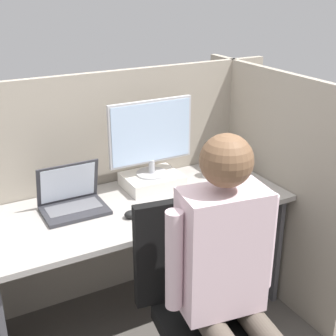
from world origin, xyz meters
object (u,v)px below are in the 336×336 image
office_chair (203,307)px  coffee_mug (210,170)px  laptop (73,202)px  stapler (238,171)px  paper_box (152,180)px  carrot_toy (174,214)px  person (231,273)px  monitor (151,135)px

office_chair → coffee_mug: size_ratio=11.38×
laptop → stapler: 1.04m
paper_box → carrot_toy: (-0.08, -0.40, -0.01)m
stapler → office_chair: (-0.71, -0.72, -0.25)m
laptop → carrot_toy: (0.42, -0.33, -0.02)m
person → coffee_mug: (0.52, 0.94, -0.00)m
paper_box → stapler: 0.56m
stapler → office_chair: office_chair is taller
monitor → stapler: (0.55, -0.10, -0.29)m
paper_box → office_chair: size_ratio=0.33×
laptop → office_chair: bearing=-66.0°
laptop → stapler: size_ratio=2.41×
stapler → carrot_toy: 0.69m
carrot_toy → person: person is taller
monitor → carrot_toy: 0.50m
laptop → carrot_toy: 0.53m
monitor → stapler: monitor is taller
carrot_toy → office_chair: office_chair is taller
office_chair → monitor: bearing=78.9°
carrot_toy → person: (-0.06, -0.57, 0.02)m
office_chair → laptop: bearing=114.0°
paper_box → carrot_toy: size_ratio=2.38×
stapler → office_chair: bearing=-134.4°
carrot_toy → coffee_mug: bearing=38.8°
laptop → person: (0.36, -0.90, -0.00)m
laptop → person: bearing=-68.4°
coffee_mug → person: bearing=-118.9°
monitor → person: bearing=-98.1°
person → laptop: bearing=111.6°
laptop → carrot_toy: laptop is taller
paper_box → coffee_mug: 0.38m
stapler → coffee_mug: coffee_mug is taller
coffee_mug → laptop: bearing=-177.8°
monitor → person: (-0.14, -0.98, -0.27)m
office_chair → coffee_mug: bearing=55.5°
laptop → stapler: laptop is taller
stapler → monitor: bearing=169.8°
carrot_toy → monitor: bearing=79.2°
laptop → office_chair: 0.87m
carrot_toy → office_chair: size_ratio=0.14×
paper_box → office_chair: office_chair is taller
stapler → person: bearing=-128.1°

